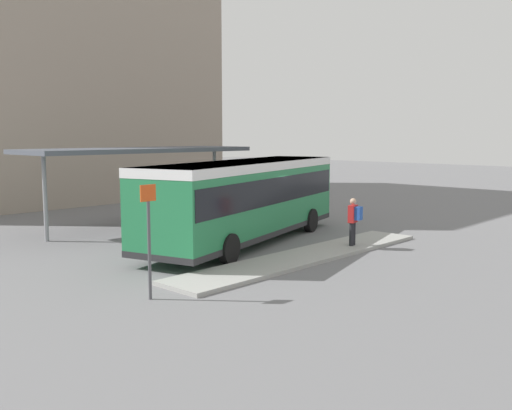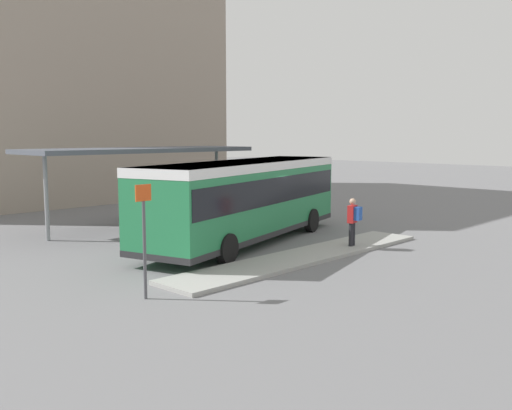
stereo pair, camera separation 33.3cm
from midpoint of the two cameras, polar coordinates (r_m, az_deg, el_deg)
The scene contains 10 objects.
ground_plane at distance 21.22m, azimuth -1.45°, elevation -3.77°, with size 120.00×120.00×0.00m, color slate.
curb_island at distance 18.63m, azimuth 4.54°, elevation -5.12°, with size 10.97×1.80×0.12m.
city_bus at distance 20.97m, azimuth -1.45°, elevation 0.99°, with size 11.13×5.37×3.02m.
pedestrian_waiting at distance 20.13m, azimuth 9.30°, elevation -1.35°, with size 0.44×0.48×1.67m.
bicycle_black at distance 29.41m, azimuth 3.42°, elevation -0.06°, with size 0.48×1.63×0.70m.
bicycle_yellow at distance 30.02m, azimuth 2.29°, elevation 0.14°, with size 0.48×1.78×0.77m.
station_shelter at distance 24.78m, azimuth -11.93°, elevation 5.29°, with size 10.12×3.24×3.43m.
potted_planter_near_shelter at distance 24.91m, azimuth -1.86°, elevation -0.45°, with size 0.92×0.92×1.41m.
platform_sign at distance 13.95m, azimuth -11.33°, elevation -3.07°, with size 0.44×0.08×2.80m.
station_building at distance 40.21m, azimuth -21.61°, elevation 15.05°, with size 19.19×14.46×19.85m.
Camera 1 is at (-14.99, -14.48, 3.97)m, focal length 40.00 mm.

